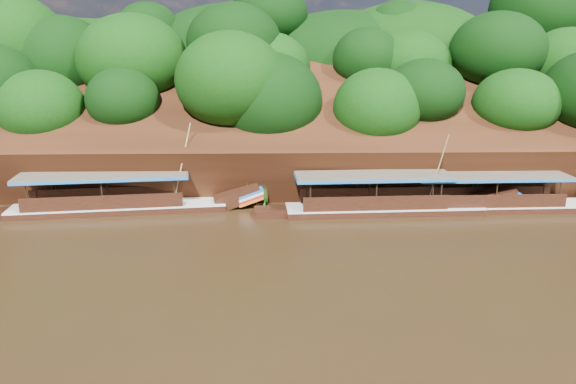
% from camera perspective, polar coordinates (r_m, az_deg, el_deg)
% --- Properties ---
extents(ground, '(160.00, 160.00, 0.00)m').
position_cam_1_polar(ground, '(28.78, 8.49, -6.30)').
color(ground, black).
rests_on(ground, ground).
extents(riverbank, '(120.00, 30.06, 19.40)m').
position_cam_1_polar(riverbank, '(50.14, 4.14, 4.96)').
color(riverbank, black).
rests_on(riverbank, ground).
extents(boat_0, '(14.64, 2.70, 6.72)m').
position_cam_1_polar(boat_0, '(38.67, 21.84, -0.96)').
color(boat_0, black).
rests_on(boat_0, ground).
extents(boat_1, '(14.72, 3.04, 5.64)m').
position_cam_1_polar(boat_1, '(35.96, 10.92, -1.22)').
color(boat_1, black).
rests_on(boat_1, ground).
extents(boat_2, '(15.95, 4.07, 6.00)m').
position_cam_1_polar(boat_2, '(37.01, -15.54, -1.06)').
color(boat_2, black).
rests_on(boat_2, ground).
extents(reeds, '(48.43, 2.46, 2.11)m').
position_cam_1_polar(reeds, '(37.09, -0.09, 0.09)').
color(reeds, '#236619').
rests_on(reeds, ground).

